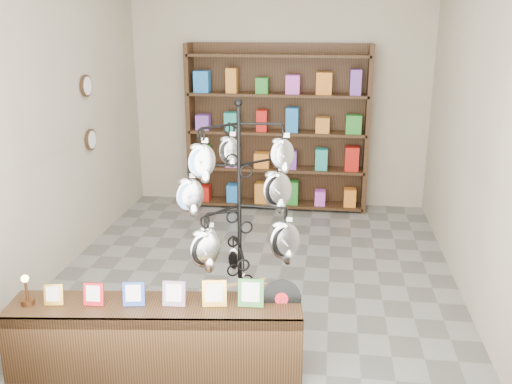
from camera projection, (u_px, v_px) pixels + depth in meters
ground at (254, 278)px, 5.76m from camera, size 5.00×5.00×0.00m
room_envelope at (254, 94)px, 5.22m from camera, size 5.00×5.00×5.00m
display_tree at (239, 206)px, 4.40m from camera, size 1.09×1.09×1.96m
front_shelf at (157, 336)px, 4.21m from camera, size 2.18×0.69×0.76m
back_shelving at (277, 133)px, 7.64m from camera, size 2.42×0.36×2.20m
wall_clocks at (88, 113)px, 6.33m from camera, size 0.03×0.24×0.84m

